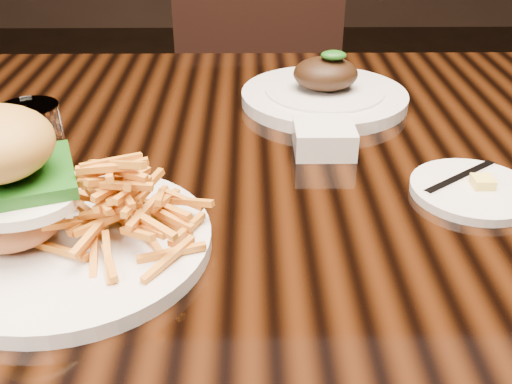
{
  "coord_description": "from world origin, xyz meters",
  "views": [
    {
      "loc": [
        -0.02,
        -0.63,
        1.08
      ],
      "look_at": [
        -0.01,
        -0.16,
        0.81
      ],
      "focal_mm": 42.0,
      "sensor_mm": 36.0,
      "label": 1
    }
  ],
  "objects_px": {
    "dining_table": "(265,222)",
    "chair_far": "(261,82)",
    "far_dish": "(324,93)",
    "burger_plate": "(61,205)"
  },
  "relations": [
    {
      "from": "dining_table",
      "to": "chair_far",
      "type": "relative_size",
      "value": 1.68
    },
    {
      "from": "dining_table",
      "to": "far_dish",
      "type": "height_order",
      "value": "far_dish"
    },
    {
      "from": "burger_plate",
      "to": "chair_far",
      "type": "height_order",
      "value": "chair_far"
    },
    {
      "from": "dining_table",
      "to": "burger_plate",
      "type": "bearing_deg",
      "value": -138.82
    },
    {
      "from": "far_dish",
      "to": "chair_far",
      "type": "bearing_deg",
      "value": 96.37
    },
    {
      "from": "dining_table",
      "to": "far_dish",
      "type": "xyz_separation_m",
      "value": [
        0.09,
        0.2,
        0.09
      ]
    },
    {
      "from": "burger_plate",
      "to": "chair_far",
      "type": "distance_m",
      "value": 1.11
    },
    {
      "from": "dining_table",
      "to": "chair_far",
      "type": "bearing_deg",
      "value": 89.07
    },
    {
      "from": "dining_table",
      "to": "burger_plate",
      "type": "relative_size",
      "value": 6.08
    },
    {
      "from": "far_dish",
      "to": "dining_table",
      "type": "bearing_deg",
      "value": -114.41
    }
  ]
}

